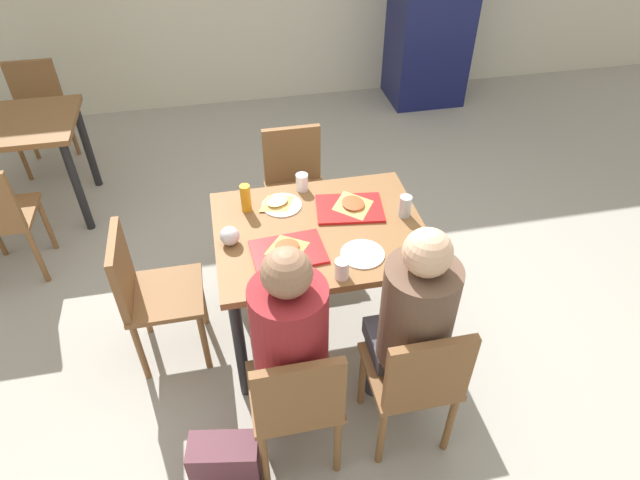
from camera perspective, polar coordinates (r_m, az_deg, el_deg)
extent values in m
cube|color=#9E998E|center=(3.42, 0.00, -8.96)|extent=(10.00, 10.00, 0.02)
cube|color=brown|center=(2.89, 0.00, 0.85)|extent=(1.10, 0.88, 0.04)
cylinder|color=black|center=(2.86, -8.28, -11.15)|extent=(0.06, 0.06, 0.73)
cylinder|color=black|center=(3.01, 10.78, -8.10)|extent=(0.06, 0.06, 0.73)
cylinder|color=black|center=(3.39, -9.47, -1.23)|extent=(0.06, 0.06, 0.73)
cylinder|color=black|center=(3.52, 6.59, 0.92)|extent=(0.06, 0.06, 0.73)
cube|color=brown|center=(2.58, -2.76, -15.43)|extent=(0.40, 0.40, 0.03)
cube|color=brown|center=(2.30, -2.16, -16.05)|extent=(0.38, 0.04, 0.40)
cylinder|color=brown|center=(2.86, -6.69, -15.78)|extent=(0.04, 0.04, 0.44)
cylinder|color=brown|center=(2.88, 0.25, -14.74)|extent=(0.04, 0.04, 0.44)
cylinder|color=brown|center=(2.68, -5.79, -21.72)|extent=(0.04, 0.04, 0.44)
cylinder|color=brown|center=(2.71, 1.84, -20.52)|extent=(0.04, 0.04, 0.44)
cube|color=brown|center=(2.67, 9.28, -13.27)|extent=(0.40, 0.40, 0.03)
cube|color=brown|center=(2.41, 11.24, -13.55)|extent=(0.38, 0.04, 0.40)
cylinder|color=brown|center=(2.92, 4.43, -14.01)|extent=(0.04, 0.04, 0.44)
cylinder|color=brown|center=(3.00, 10.87, -12.73)|extent=(0.04, 0.04, 0.44)
cylinder|color=brown|center=(2.74, 6.40, -19.63)|extent=(0.04, 0.04, 0.44)
cylinder|color=brown|center=(2.83, 13.33, -18.04)|extent=(0.04, 0.04, 0.44)
cube|color=brown|center=(3.64, -2.37, 4.52)|extent=(0.40, 0.40, 0.03)
cube|color=brown|center=(3.67, -2.95, 8.85)|extent=(0.38, 0.04, 0.40)
cylinder|color=brown|center=(3.68, 0.79, 0.38)|extent=(0.04, 0.04, 0.44)
cylinder|color=brown|center=(3.64, -4.45, -0.32)|extent=(0.04, 0.04, 0.44)
cylinder|color=brown|center=(3.94, -0.26, 3.49)|extent=(0.04, 0.04, 0.44)
cylinder|color=brown|center=(3.90, -5.17, 2.87)|extent=(0.04, 0.04, 0.44)
cube|color=brown|center=(3.08, -15.79, -5.47)|extent=(0.40, 0.40, 0.03)
cube|color=brown|center=(2.96, -19.96, -2.97)|extent=(0.04, 0.38, 0.40)
cylinder|color=brown|center=(3.34, -12.18, -5.85)|extent=(0.04, 0.04, 0.44)
cylinder|color=brown|center=(3.11, -11.92, -10.29)|extent=(0.04, 0.04, 0.44)
cylinder|color=brown|center=(3.38, -17.92, -6.54)|extent=(0.04, 0.04, 0.44)
cylinder|color=brown|center=(3.16, -18.15, -10.98)|extent=(0.04, 0.04, 0.44)
cylinder|color=#383842|center=(2.89, -5.02, -14.38)|extent=(0.10, 0.10, 0.47)
cylinder|color=#383842|center=(2.89, -1.80, -13.90)|extent=(0.10, 0.10, 0.47)
cube|color=#383842|center=(2.60, -3.29, -12.30)|extent=(0.32, 0.28, 0.10)
cylinder|color=maroon|center=(2.29, -3.14, -9.74)|extent=(0.32, 0.32, 0.52)
sphere|color=#8C664C|center=(2.04, -3.49, -3.41)|extent=(0.20, 0.20, 0.20)
cylinder|color=#383842|center=(2.96, 5.86, -12.59)|extent=(0.10, 0.10, 0.47)
cylinder|color=#383842|center=(2.99, 8.86, -12.01)|extent=(0.10, 0.10, 0.47)
cube|color=#383842|center=(2.70, 8.52, -10.29)|extent=(0.32, 0.28, 0.10)
cylinder|color=brown|center=(2.40, 10.07, -7.56)|extent=(0.32, 0.32, 0.52)
sphere|color=#DBAD89|center=(2.16, 11.12, -1.29)|extent=(0.20, 0.20, 0.20)
cube|color=red|center=(2.73, -3.31, -1.22)|extent=(0.38, 0.28, 0.02)
cube|color=red|center=(3.01, 3.10, 3.30)|extent=(0.39, 0.31, 0.02)
cylinder|color=white|center=(3.04, -3.99, 3.63)|extent=(0.22, 0.22, 0.01)
cylinder|color=white|center=(2.73, 4.44, -1.47)|extent=(0.22, 0.22, 0.01)
pyramid|color=#C68C47|center=(2.73, -3.43, -0.77)|extent=(0.20, 0.19, 0.01)
ellipsoid|color=#B74723|center=(2.73, -3.44, -0.62)|extent=(0.14, 0.13, 0.01)
pyramid|color=tan|center=(3.01, 3.44, 3.72)|extent=(0.20, 0.22, 0.01)
ellipsoid|color=#B74723|center=(3.01, 3.45, 3.87)|extent=(0.14, 0.16, 0.01)
pyramid|color=tan|center=(3.04, -4.46, 3.89)|extent=(0.22, 0.20, 0.01)
ellipsoid|color=#D8C67F|center=(3.04, -4.47, 4.04)|extent=(0.15, 0.14, 0.01)
cylinder|color=white|center=(3.13, -1.89, 6.03)|extent=(0.07, 0.07, 0.10)
cylinder|color=white|center=(2.57, 2.29, -3.04)|extent=(0.07, 0.07, 0.10)
cylinder|color=#B7BCC6|center=(2.96, 8.83, 3.49)|extent=(0.07, 0.07, 0.12)
cylinder|color=orange|center=(2.98, -7.72, 4.33)|extent=(0.06, 0.06, 0.16)
sphere|color=silver|center=(2.79, -9.37, 0.43)|extent=(0.10, 0.10, 0.10)
cube|color=#592D38|center=(2.79, -9.81, -21.70)|extent=(0.34, 0.21, 0.28)
cube|color=#14194C|center=(5.70, 11.62, 22.99)|extent=(0.70, 0.60, 1.90)
cube|color=brown|center=(4.41, -29.70, 10.38)|extent=(0.90, 0.70, 0.04)
cylinder|color=black|center=(4.24, -23.88, 5.02)|extent=(0.06, 0.06, 0.73)
cylinder|color=black|center=(4.73, -23.05, 8.99)|extent=(0.06, 0.06, 0.73)
cube|color=brown|center=(4.02, -30.14, 2.26)|extent=(0.40, 0.40, 0.03)
cylinder|color=brown|center=(4.23, -26.52, 1.51)|extent=(0.04, 0.04, 0.44)
cylinder|color=brown|center=(3.97, -27.27, -1.50)|extent=(0.04, 0.04, 0.44)
cube|color=brown|center=(5.09, -27.17, 11.12)|extent=(0.40, 0.40, 0.03)
cube|color=brown|center=(5.17, -27.57, 14.12)|extent=(0.38, 0.04, 0.40)
cylinder|color=brown|center=(5.01, -24.84, 8.27)|extent=(0.04, 0.04, 0.44)
cylinder|color=brown|center=(5.10, -28.51, 7.61)|extent=(0.04, 0.04, 0.44)
cylinder|color=brown|center=(5.30, -24.36, 10.17)|extent=(0.04, 0.04, 0.44)
cylinder|color=brown|center=(5.39, -27.86, 9.52)|extent=(0.04, 0.04, 0.44)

